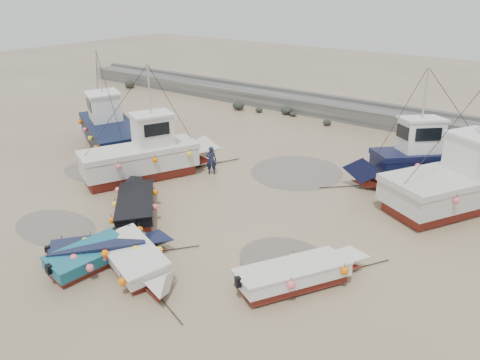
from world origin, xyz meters
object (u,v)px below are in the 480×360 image
Objects in this scene: dinghy_4 at (137,200)px; dinghy_5 at (137,260)px; dinghy_3 at (302,272)px; cabin_boat_1 at (150,154)px; person at (212,174)px; dinghy_2 at (95,251)px; cabin_boat_2 at (423,160)px; dinghy_1 at (108,248)px; cabin_boat_0 at (109,129)px; cabin_boat_3 at (465,181)px.

dinghy_5 is at bearing -87.56° from dinghy_4.
dinghy_4 is at bearing -112.41° from dinghy_5.
dinghy_5 is (-5.40, -3.02, 0.01)m from dinghy_3.
cabin_boat_1 is 3.65m from person.
dinghy_2 is 1.01× the size of dinghy_4.
dinghy_4 is at bearing -28.18° from cabin_boat_1.
person is at bearing 45.10° from dinghy_4.
cabin_boat_2 is at bearing 175.59° from person.
dinghy_5 is 0.76× the size of cabin_boat_2.
dinghy_3 is at bearing 32.72° from dinghy_2.
cabin_boat_0 is (-10.67, 8.89, 0.77)m from dinghy_1.
cabin_boat_1 is (-2.56, 3.42, 0.83)m from dinghy_4.
dinghy_3 is at bearing -48.72° from dinghy_4.
cabin_boat_3 is (10.10, 13.43, 0.78)m from dinghy_1.
dinghy_4 is 0.51× the size of cabin_boat_0.
cabin_boat_3 reaches higher than dinghy_4.
cabin_boat_3 is 13.24m from person.
cabin_boat_0 reaches higher than dinghy_1.
cabin_boat_3 is at bearing 104.15° from dinghy_3.
cabin_boat_1 is 1.18× the size of cabin_boat_2.
cabin_boat_0 reaches higher than dinghy_5.
person is (-9.40, 6.21, -0.54)m from dinghy_3.
cabin_boat_0 is 1.13× the size of cabin_boat_1.
cabin_boat_1 and cabin_boat_3 have the same top height.
dinghy_4 is (-9.33, 0.51, -0.00)m from dinghy_3.
cabin_boat_2 is 4.61× the size of person.
cabin_boat_3 reaches higher than person.
dinghy_3 and dinghy_4 have the same top height.
cabin_boat_1 is at bearing -80.48° from cabin_boat_0.
dinghy_1 is 0.53× the size of cabin_boat_3.
dinghy_2 is 8.00m from dinghy_3.
dinghy_1 is 0.96× the size of dinghy_2.
dinghy_4 is 0.58× the size of cabin_boat_1.
cabin_boat_0 is at bearing 144.43° from dinghy_2.
person is at bearing -132.18° from cabin_boat_3.
cabin_boat_2 is 11.60m from person.
cabin_boat_2 is at bearing 3.07° from dinghy_4.
dinghy_1 is at bearing -125.13° from dinghy_3.
cabin_boat_2 is (7.64, 14.96, 0.82)m from dinghy_1.
cabin_boat_0 is at bearing 178.52° from dinghy_1.
cabin_boat_3 reaches higher than dinghy_1.
dinghy_4 is 4.35m from cabin_boat_1.
cabin_boat_1 is at bearing -117.41° from dinghy_5.
dinghy_1 is 0.88× the size of dinghy_5.
cabin_boat_3 is (2.46, -1.53, -0.03)m from cabin_boat_2.
dinghy_5 is 9.54m from cabin_boat_1.
cabin_boat_2 is (18.31, 6.07, 0.05)m from cabin_boat_0.
dinghy_4 is 15.13m from cabin_boat_2.
dinghy_4 and dinghy_5 have the same top height.
dinghy_1 is 4.30m from dinghy_4.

